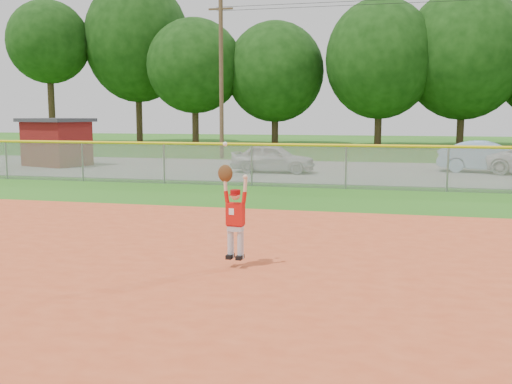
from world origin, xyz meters
The scene contains 10 objects.
ground centered at (0.00, 0.00, 0.00)m, with size 120.00×120.00×0.00m, color #276216.
clay_infield centered at (0.00, -3.00, 0.02)m, with size 24.00×16.00×0.04m, color #CC4A24.
parking_strip centered at (0.00, 16.00, 0.01)m, with size 44.00×10.00×0.03m, color gray.
car_white_a centered at (-3.48, 14.63, 0.65)m, with size 1.46×3.63×1.24m, color silver.
car_blue centered at (5.63, 16.72, 0.71)m, with size 1.44×4.14×1.37m, color #91B7D9.
utility_shed centered at (-14.53, 15.47, 1.20)m, with size 3.74×3.29×2.36m.
outfield_fence centered at (0.00, 10.00, 0.88)m, with size 40.06×0.10×1.55m.
power_lines centered at (1.00, 22.00, 4.68)m, with size 19.40×0.24×9.00m.
tree_line centered at (0.96, 37.90, 7.53)m, with size 62.37×13.00×14.43m.
ballplayer centered at (-1.05, -0.76, 0.96)m, with size 0.52×0.23×1.94m.
Camera 1 is at (1.41, -9.69, 2.57)m, focal length 40.00 mm.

